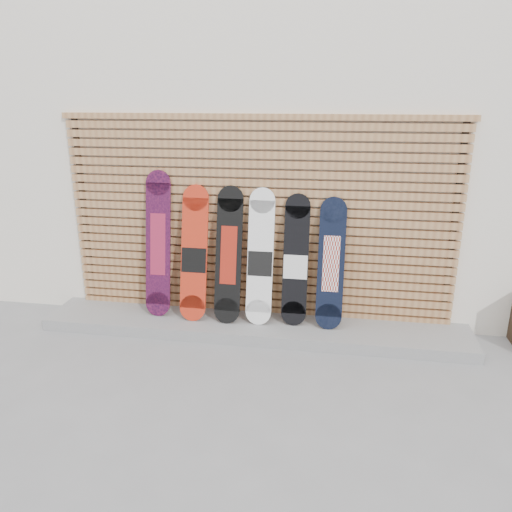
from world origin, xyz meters
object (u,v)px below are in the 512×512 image
object	(u,v)px
snowboard_1	(194,254)
snowboard_3	(260,258)
snowboard_0	(158,244)
snowboard_4	(296,261)
snowboard_2	(229,255)
snowboard_5	(331,264)

from	to	relation	value
snowboard_1	snowboard_3	xyz separation A→B (m)	(0.72, 0.01, -0.01)
snowboard_0	snowboard_4	world-z (taller)	snowboard_0
snowboard_0	snowboard_1	bearing A→B (deg)	-4.59
snowboard_0	snowboard_3	xyz separation A→B (m)	(1.14, -0.02, -0.09)
snowboard_0	snowboard_2	bearing A→B (deg)	-2.23
snowboard_1	snowboard_4	bearing A→B (deg)	1.82
snowboard_5	snowboard_1	bearing A→B (deg)	-179.25
snowboard_0	snowboard_4	bearing A→B (deg)	0.06
snowboard_2	snowboard_4	world-z (taller)	snowboard_2
snowboard_4	snowboard_1	bearing A→B (deg)	-178.18
snowboard_1	snowboard_2	bearing A→B (deg)	0.32
snowboard_1	snowboard_5	size ratio (longest dim) A/B	1.06
snowboard_1	snowboard_5	world-z (taller)	snowboard_1
snowboard_2	snowboard_5	world-z (taller)	snowboard_2
snowboard_3	snowboard_4	xyz separation A→B (m)	(0.37, 0.02, -0.03)
snowboard_4	snowboard_5	size ratio (longest dim) A/B	1.02
snowboard_2	snowboard_3	distance (m)	0.34
snowboard_2	snowboard_5	size ratio (longest dim) A/B	1.06
snowboard_2	snowboard_1	bearing A→B (deg)	-179.68
snowboard_1	snowboard_4	distance (m)	1.10
snowboard_0	snowboard_2	world-z (taller)	snowboard_0
snowboard_2	snowboard_4	bearing A→B (deg)	2.61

